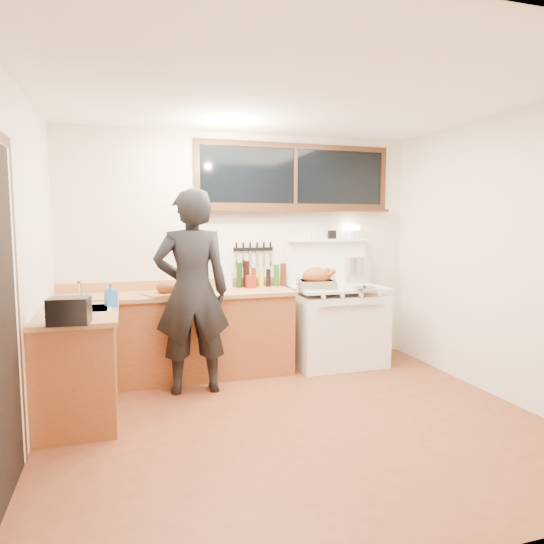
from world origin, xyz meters
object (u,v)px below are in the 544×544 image
object	(u,v)px
vintage_stove	(337,324)
roast_turkey	(317,280)
man	(192,292)
cutting_board	(169,289)

from	to	relation	value
vintage_stove	roast_turkey	xyz separation A→B (m)	(-0.31, -0.14, 0.53)
vintage_stove	man	bearing A→B (deg)	-165.69
cutting_board	roast_turkey	world-z (taller)	roast_turkey
vintage_stove	roast_turkey	world-z (taller)	vintage_stove
roast_turkey	cutting_board	bearing A→B (deg)	177.45
cutting_board	man	bearing A→B (deg)	-62.93
roast_turkey	man	bearing A→B (deg)	-168.07
roast_turkey	vintage_stove	bearing A→B (deg)	24.24
man	roast_turkey	size ratio (longest dim) A/B	4.31
vintage_stove	cutting_board	size ratio (longest dim) A/B	2.95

